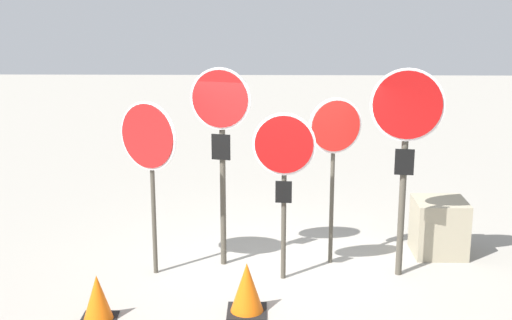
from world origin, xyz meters
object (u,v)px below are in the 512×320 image
object	(u,v)px
stop_sign_3	(335,140)
stop_sign_2	(284,160)
traffic_cone_1	(98,298)
stop_sign_4	(406,132)
stop_sign_1	(221,126)
traffic_cone_0	(247,288)
stop_sign_0	(149,147)
storage_crate	(439,227)

from	to	relation	value
stop_sign_3	stop_sign_2	bearing A→B (deg)	-159.07
stop_sign_3	traffic_cone_1	world-z (taller)	stop_sign_3
stop_sign_2	stop_sign_4	bearing A→B (deg)	11.19
stop_sign_1	traffic_cone_1	distance (m)	2.67
stop_sign_2	stop_sign_4	distance (m)	1.56
traffic_cone_0	stop_sign_1	bearing A→B (deg)	104.72
traffic_cone_1	stop_sign_3	bearing A→B (deg)	31.37
stop_sign_3	traffic_cone_0	world-z (taller)	stop_sign_3
stop_sign_4	traffic_cone_0	xyz separation A→B (m)	(-1.95, -1.08, -1.62)
stop_sign_0	stop_sign_3	distance (m)	2.41
stop_sign_1	stop_sign_0	bearing A→B (deg)	-146.23
stop_sign_3	traffic_cone_1	bearing A→B (deg)	-166.36
stop_sign_2	traffic_cone_1	xyz separation A→B (m)	(-2.12, -1.16, -1.33)
stop_sign_1	traffic_cone_0	xyz separation A→B (m)	(0.37, -1.41, -1.62)
stop_sign_2	storage_crate	size ratio (longest dim) A/B	2.78
stop_sign_4	traffic_cone_0	bearing A→B (deg)	-143.56
stop_sign_2	storage_crate	bearing A→B (deg)	28.80
stop_sign_1	storage_crate	xyz separation A→B (m)	(3.01, 0.46, -1.53)
stop_sign_0	stop_sign_2	bearing A→B (deg)	25.88
stop_sign_3	storage_crate	distance (m)	2.07
stop_sign_3	stop_sign_0	bearing A→B (deg)	171.52
traffic_cone_1	storage_crate	size ratio (longest dim) A/B	0.70
stop_sign_1	stop_sign_4	bearing A→B (deg)	6.12
stop_sign_0	storage_crate	size ratio (longest dim) A/B	2.93
stop_sign_0	stop_sign_4	bearing A→B (deg)	30.82
stop_sign_1	traffic_cone_0	size ratio (longest dim) A/B	4.39
stop_sign_0	stop_sign_1	world-z (taller)	stop_sign_1
traffic_cone_1	stop_sign_2	bearing A→B (deg)	28.77
storage_crate	stop_sign_1	bearing A→B (deg)	-171.23
stop_sign_3	traffic_cone_0	distance (m)	2.34
stop_sign_2	traffic_cone_0	xyz separation A→B (m)	(-0.44, -0.94, -1.30)
stop_sign_1	traffic_cone_1	size ratio (longest dim) A/B	4.91
stop_sign_0	storage_crate	world-z (taller)	stop_sign_0
stop_sign_1	stop_sign_3	size ratio (longest dim) A/B	1.18
stop_sign_0	storage_crate	bearing A→B (deg)	42.33
stop_sign_3	storage_crate	world-z (taller)	stop_sign_3
stop_sign_0	traffic_cone_1	distance (m)	2.00
stop_sign_3	stop_sign_4	world-z (taller)	stop_sign_4
stop_sign_3	traffic_cone_0	bearing A→B (deg)	-144.66
stop_sign_2	stop_sign_4	size ratio (longest dim) A/B	0.80
stop_sign_3	traffic_cone_1	distance (m)	3.58
storage_crate	stop_sign_0	bearing A→B (deg)	-168.66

